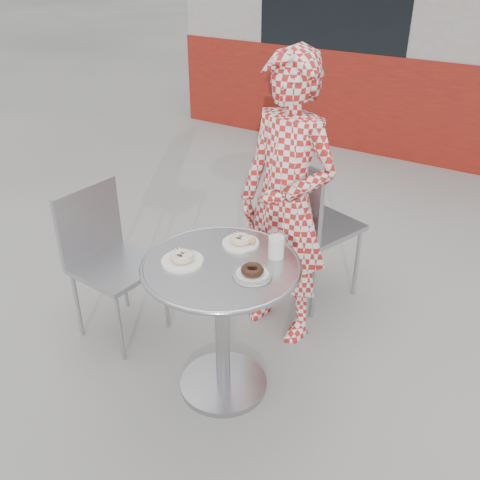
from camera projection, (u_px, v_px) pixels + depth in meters
The scene contains 9 objects.
ground at pixel (233, 382), 2.74m from camera, with size 60.00×60.00×0.00m, color #A6A39E.
bistro_table at pixel (222, 297), 2.45m from camera, with size 0.72×0.72×0.73m.
chair_far at pixel (312, 253), 3.30m from camera, with size 0.56×0.57×0.94m.
chair_left at pixel (120, 292), 2.98m from camera, with size 0.44×0.43×0.85m.
seated_person at pixel (286, 204), 2.76m from camera, with size 0.57×0.38×1.57m, color #AA1C1A.
plate_far at pixel (241, 241), 2.50m from camera, with size 0.17×0.17×0.05m.
plate_near at pixel (182, 259), 2.36m from camera, with size 0.19×0.19×0.05m.
plate_checker at pixel (252, 273), 2.27m from camera, with size 0.17×0.17×0.04m.
milk_cup at pixel (276, 246), 2.38m from camera, with size 0.08×0.08×0.12m.
Camera 1 is at (1.13, -1.69, 1.98)m, focal length 40.00 mm.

